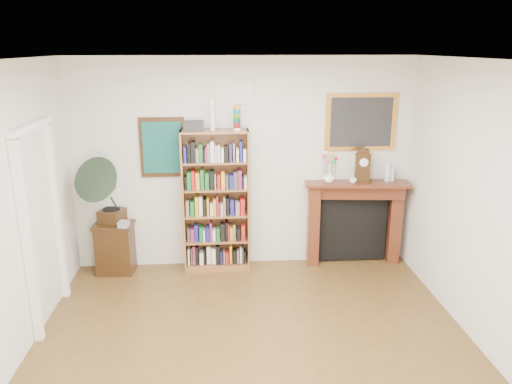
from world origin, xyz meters
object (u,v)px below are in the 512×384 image
side_cabinet (115,248)px  teacup (353,180)px  mantel_clock (362,166)px  fireplace (354,215)px  gramophone (107,187)px  flower_vase (329,177)px  bottle_left (388,172)px  cd_stack (124,224)px  bookshelf (216,194)px  bottle_right (392,173)px

side_cabinet → teacup: bearing=4.1°
mantel_clock → teacup: 0.22m
fireplace → mantel_clock: 0.70m
gramophone → flower_vase: bearing=21.7°
bottle_left → gramophone: bearing=-177.3°
gramophone → mantel_clock: size_ratio=2.10×
fireplace → cd_stack: (-3.06, -0.24, 0.03)m
bookshelf → flower_vase: 1.51m
side_cabinet → teacup: size_ratio=7.18×
bookshelf → flower_vase: size_ratio=14.09×
fireplace → gramophone: 3.29m
gramophone → mantel_clock: 3.31m
bookshelf → mantel_clock: 1.97m
cd_stack → flower_vase: size_ratio=0.78×
gramophone → cd_stack: bearing=6.9°
fireplace → mantel_clock: (0.06, -0.06, 0.70)m
gramophone → flower_vase: (2.86, 0.15, 0.04)m
fireplace → bottle_left: (0.41, -0.03, 0.60)m
bookshelf → bottle_left: 2.31m
side_cabinet → bottle_right: size_ratio=3.42×
gramophone → flower_vase: size_ratio=6.06×
teacup → bookshelf: bearing=179.2°
fireplace → cd_stack: 3.07m
cd_stack → teacup: teacup is taller
teacup → bottle_right: size_ratio=0.48×
bookshelf → fireplace: bearing=1.4°
cd_stack → fireplace: bearing=4.4°
cd_stack → bottle_right: (3.55, 0.23, 0.55)m
gramophone → flower_vase: 2.87m
mantel_clock → teacup: bearing=-154.7°
side_cabinet → gramophone: size_ratio=0.73×
teacup → mantel_clock: bearing=17.1°
side_cabinet → mantel_clock: size_ratio=1.53×
bottle_left → side_cabinet: bearing=-178.9°
cd_stack → flower_vase: flower_vase is taller
mantel_clock → flower_vase: 0.46m
gramophone → cd_stack: (0.18, -0.04, -0.49)m
gramophone → mantel_clock: bearing=21.2°
side_cabinet → bottle_right: bearing=5.5°
bookshelf → bottle_right: 2.38m
fireplace → teacup: 0.53m
gramophone → cd_stack: size_ratio=7.80×
bookshelf → side_cabinet: bookshelf is taller
mantel_clock → teacup: (-0.13, -0.04, -0.18)m
bottle_right → cd_stack: bearing=-176.3°
bookshelf → bottle_right: bookshelf is taller
fireplace → gramophone: gramophone is taller
flower_vase → bottle_right: size_ratio=0.77×
teacup → cd_stack: bearing=-177.3°
mantel_clock → side_cabinet: bearing=-171.0°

